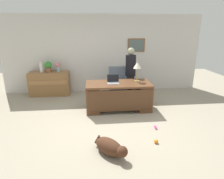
{
  "coord_description": "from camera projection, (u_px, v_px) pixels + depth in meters",
  "views": [
    {
      "loc": [
        -0.37,
        -4.3,
        2.23
      ],
      "look_at": [
        0.1,
        0.3,
        0.75
      ],
      "focal_mm": 30.77,
      "sensor_mm": 36.0,
      "label": 1
    }
  ],
  "objects": [
    {
      "name": "person_standing",
      "position": [
        130.0,
        74.0,
        6.06
      ],
      "size": [
        0.32,
        0.32,
        1.67
      ],
      "color": "#262323",
      "rests_on": "ground_plane"
    },
    {
      "name": "potted_plant",
      "position": [
        48.0,
        66.0,
        6.44
      ],
      "size": [
        0.24,
        0.24,
        0.36
      ],
      "color": "brown",
      "rests_on": "credenza"
    },
    {
      "name": "dog_toy_bone",
      "position": [
        156.0,
        127.0,
        4.48
      ],
      "size": [
        0.05,
        0.18,
        0.05
      ],
      "primitive_type": "ellipsoid",
      "rotation": [
        0.0,
        0.0,
        1.54
      ],
      "color": "#D8338C",
      "rests_on": "ground_plane"
    },
    {
      "name": "credenza",
      "position": [
        50.0,
        84.0,
        6.62
      ],
      "size": [
        1.34,
        0.5,
        0.82
      ],
      "color": "olive",
      "rests_on": "ground_plane"
    },
    {
      "name": "ground_plane",
      "position": [
        109.0,
        122.0,
        4.79
      ],
      "size": [
        12.0,
        12.0,
        0.0
      ],
      "primitive_type": "plane",
      "color": "#9E937F"
    },
    {
      "name": "armchair",
      "position": [
        118.0,
        84.0,
        6.4
      ],
      "size": [
        0.6,
        0.59,
        1.02
      ],
      "color": "slate",
      "rests_on": "ground_plane"
    },
    {
      "name": "vase_empty",
      "position": [
        41.0,
        67.0,
        6.43
      ],
      "size": [
        0.13,
        0.13,
        0.32
      ],
      "primitive_type": "cylinder",
      "color": "silver",
      "rests_on": "credenza"
    },
    {
      "name": "back_wall",
      "position": [
        103.0,
        54.0,
        6.84
      ],
      "size": [
        7.0,
        0.16,
        2.7
      ],
      "color": "silver",
      "rests_on": "ground_plane"
    },
    {
      "name": "laptop",
      "position": [
        113.0,
        81.0,
        5.31
      ],
      "size": [
        0.32,
        0.22,
        0.22
      ],
      "color": "#B2B5BA",
      "rests_on": "desk"
    },
    {
      "name": "dog_lying",
      "position": [
        111.0,
        147.0,
        3.51
      ],
      "size": [
        0.64,
        0.67,
        0.3
      ],
      "color": "#472819",
      "rests_on": "ground_plane"
    },
    {
      "name": "dog_toy_ball",
      "position": [
        156.0,
        141.0,
        3.89
      ],
      "size": [
        0.08,
        0.08,
        0.08
      ],
      "primitive_type": "sphere",
      "color": "orange",
      "rests_on": "ground_plane"
    },
    {
      "name": "desk",
      "position": [
        119.0,
        95.0,
        5.41
      ],
      "size": [
        1.8,
        0.84,
        0.78
      ],
      "color": "brown",
      "rests_on": "ground_plane"
    },
    {
      "name": "desk_lamp",
      "position": [
        137.0,
        66.0,
        5.34
      ],
      "size": [
        0.22,
        0.22,
        0.56
      ],
      "color": "#9E8447",
      "rests_on": "desk"
    },
    {
      "name": "vase_with_flowers",
      "position": [
        58.0,
        66.0,
        6.47
      ],
      "size": [
        0.17,
        0.17,
        0.32
      ],
      "color": "#80ACB7",
      "rests_on": "credenza"
    }
  ]
}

